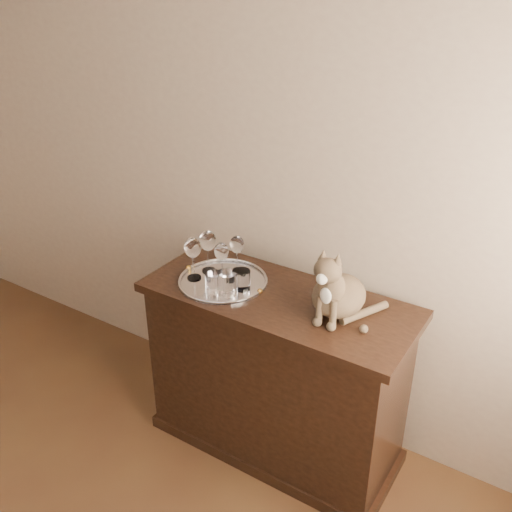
{
  "coord_description": "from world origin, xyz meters",
  "views": [
    {
      "loc": [
        1.64,
        0.13,
        2.13
      ],
      "look_at": [
        0.48,
        1.95,
        1.01
      ],
      "focal_mm": 40.0,
      "sensor_mm": 36.0,
      "label": 1
    }
  ],
  "objects_px": {
    "cat": "(340,278)",
    "wine_glass_b": "(237,254)",
    "tray": "(223,282)",
    "wine_glass_a": "(208,251)",
    "tumbler_b": "(214,282)",
    "tumbler_a": "(227,283)",
    "sideboard": "(276,375)",
    "tumbler_c": "(242,280)",
    "wine_glass_c": "(193,258)",
    "wine_glass_d": "(222,260)"
  },
  "relations": [
    {
      "from": "cat",
      "to": "wine_glass_b",
      "type": "bearing_deg",
      "value": 173.53
    },
    {
      "from": "tray",
      "to": "wine_glass_a",
      "type": "xyz_separation_m",
      "value": [
        -0.11,
        0.04,
        0.11
      ]
    },
    {
      "from": "tumbler_b",
      "to": "tumbler_a",
      "type": "bearing_deg",
      "value": 14.67
    },
    {
      "from": "tray",
      "to": "wine_glass_a",
      "type": "relative_size",
      "value": 1.98
    },
    {
      "from": "sideboard",
      "to": "tray",
      "type": "bearing_deg",
      "value": -173.59
    },
    {
      "from": "tumbler_a",
      "to": "wine_glass_a",
      "type": "bearing_deg",
      "value": 148.34
    },
    {
      "from": "tray",
      "to": "tumbler_a",
      "type": "relative_size",
      "value": 4.01
    },
    {
      "from": "wine_glass_b",
      "to": "tumbler_a",
      "type": "relative_size",
      "value": 1.76
    },
    {
      "from": "tumbler_a",
      "to": "sideboard",
      "type": "bearing_deg",
      "value": 28.34
    },
    {
      "from": "tray",
      "to": "tumbler_c",
      "type": "relative_size",
      "value": 4.57
    },
    {
      "from": "wine_glass_a",
      "to": "tumbler_b",
      "type": "relative_size",
      "value": 2.37
    },
    {
      "from": "wine_glass_c",
      "to": "tumbler_a",
      "type": "xyz_separation_m",
      "value": [
        0.2,
        -0.03,
        -0.05
      ]
    },
    {
      "from": "wine_glass_c",
      "to": "wine_glass_d",
      "type": "distance_m",
      "value": 0.13
    },
    {
      "from": "sideboard",
      "to": "tumbler_c",
      "type": "height_order",
      "value": "tumbler_c"
    },
    {
      "from": "wine_glass_c",
      "to": "sideboard",
      "type": "bearing_deg",
      "value": 10.97
    },
    {
      "from": "tumbler_a",
      "to": "tumbler_c",
      "type": "height_order",
      "value": "tumbler_a"
    },
    {
      "from": "tumbler_a",
      "to": "tray",
      "type": "bearing_deg",
      "value": 136.52
    },
    {
      "from": "tray",
      "to": "wine_glass_d",
      "type": "xyz_separation_m",
      "value": [
        -0.02,
        0.03,
        0.09
      ]
    },
    {
      "from": "wine_glass_a",
      "to": "wine_glass_d",
      "type": "height_order",
      "value": "wine_glass_a"
    },
    {
      "from": "tray",
      "to": "wine_glass_c",
      "type": "distance_m",
      "value": 0.17
    },
    {
      "from": "wine_glass_a",
      "to": "tumbler_b",
      "type": "distance_m",
      "value": 0.19
    },
    {
      "from": "sideboard",
      "to": "cat",
      "type": "bearing_deg",
      "value": 4.83
    },
    {
      "from": "sideboard",
      "to": "cat",
      "type": "distance_m",
      "value": 0.65
    },
    {
      "from": "wine_glass_b",
      "to": "tumbler_c",
      "type": "height_order",
      "value": "wine_glass_b"
    },
    {
      "from": "wine_glass_b",
      "to": "wine_glass_d",
      "type": "bearing_deg",
      "value": -104.32
    },
    {
      "from": "wine_glass_c",
      "to": "tumbler_b",
      "type": "xyz_separation_m",
      "value": [
        0.14,
        -0.04,
        -0.06
      ]
    },
    {
      "from": "sideboard",
      "to": "tumbler_c",
      "type": "distance_m",
      "value": 0.5
    },
    {
      "from": "wine_glass_d",
      "to": "tumbler_c",
      "type": "height_order",
      "value": "wine_glass_d"
    },
    {
      "from": "sideboard",
      "to": "tumbler_a",
      "type": "distance_m",
      "value": 0.53
    },
    {
      "from": "tray",
      "to": "cat",
      "type": "distance_m",
      "value": 0.56
    },
    {
      "from": "tumbler_a",
      "to": "wine_glass_c",
      "type": "bearing_deg",
      "value": 172.53
    },
    {
      "from": "wine_glass_a",
      "to": "tumbler_c",
      "type": "bearing_deg",
      "value": -13.3
    },
    {
      "from": "sideboard",
      "to": "wine_glass_b",
      "type": "bearing_deg",
      "value": 162.48
    },
    {
      "from": "wine_glass_a",
      "to": "wine_glass_b",
      "type": "height_order",
      "value": "wine_glass_a"
    },
    {
      "from": "wine_glass_a",
      "to": "tumbler_a",
      "type": "bearing_deg",
      "value": -31.66
    },
    {
      "from": "tray",
      "to": "cat",
      "type": "bearing_deg",
      "value": 5.61
    },
    {
      "from": "wine_glass_c",
      "to": "wine_glass_d",
      "type": "bearing_deg",
      "value": 35.06
    },
    {
      "from": "tumbler_c",
      "to": "sideboard",
      "type": "bearing_deg",
      "value": 13.73
    },
    {
      "from": "tumbler_a",
      "to": "tumbler_c",
      "type": "bearing_deg",
      "value": 64.59
    },
    {
      "from": "wine_glass_a",
      "to": "tumbler_a",
      "type": "distance_m",
      "value": 0.22
    },
    {
      "from": "tumbler_a",
      "to": "cat",
      "type": "height_order",
      "value": "cat"
    },
    {
      "from": "wine_glass_a",
      "to": "wine_glass_d",
      "type": "distance_m",
      "value": 0.09
    },
    {
      "from": "wine_glass_a",
      "to": "tray",
      "type": "bearing_deg",
      "value": -21.0
    },
    {
      "from": "tray",
      "to": "tumbler_a",
      "type": "bearing_deg",
      "value": -43.48
    },
    {
      "from": "tray",
      "to": "wine_glass_d",
      "type": "distance_m",
      "value": 0.1
    },
    {
      "from": "sideboard",
      "to": "wine_glass_a",
      "type": "bearing_deg",
      "value": 178.18
    },
    {
      "from": "wine_glass_a",
      "to": "wine_glass_d",
      "type": "relative_size",
      "value": 1.17
    },
    {
      "from": "sideboard",
      "to": "wine_glass_a",
      "type": "xyz_separation_m",
      "value": [
        -0.38,
        0.01,
        0.53
      ]
    },
    {
      "from": "tumbler_c",
      "to": "cat",
      "type": "bearing_deg",
      "value": 8.19
    },
    {
      "from": "wine_glass_b",
      "to": "tumbler_a",
      "type": "xyz_separation_m",
      "value": [
        0.08,
        -0.19,
        -0.04
      ]
    }
  ]
}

